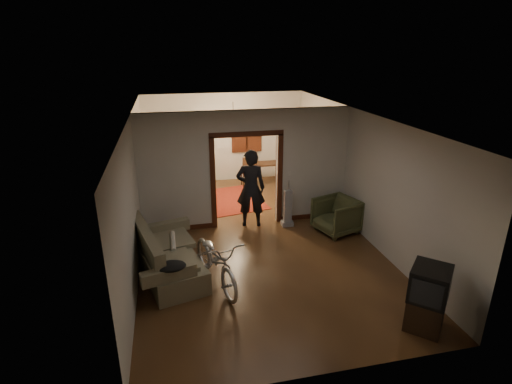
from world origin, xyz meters
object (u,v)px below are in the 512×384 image
object	(u,v)px
sofa	(168,251)
locker	(186,161)
bicycle	(216,260)
desk	(265,174)
person	(251,188)
armchair	(336,216)

from	to	relation	value
sofa	locker	world-z (taller)	locker
bicycle	locker	distance (m)	5.62
sofa	desk	size ratio (longest dim) A/B	2.22
sofa	bicycle	xyz separation A→B (m)	(0.84, -0.54, 0.01)
bicycle	person	bearing A→B (deg)	49.40
armchair	person	xyz separation A→B (m)	(-1.88, 0.82, 0.54)
person	locker	world-z (taller)	person
armchair	person	size ratio (longest dim) A/B	0.47
armchair	person	distance (m)	2.12
bicycle	armchair	xyz separation A→B (m)	(3.03, 1.57, -0.08)
armchair	desk	bearing A→B (deg)	174.45
locker	armchair	bearing A→B (deg)	-43.44
locker	person	bearing A→B (deg)	-59.39
sofa	bicycle	world-z (taller)	bicycle
sofa	desk	bearing A→B (deg)	42.67
locker	bicycle	bearing A→B (deg)	-80.02
bicycle	desk	world-z (taller)	bicycle
desk	armchair	bearing A→B (deg)	-61.76
person	desk	xyz separation A→B (m)	(1.06, 2.87, -0.60)
person	desk	distance (m)	3.12
sofa	person	world-z (taller)	person
armchair	locker	distance (m)	5.19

